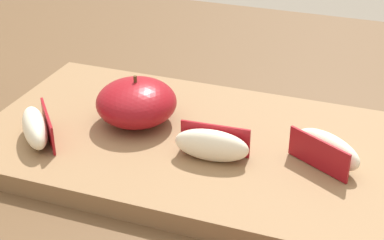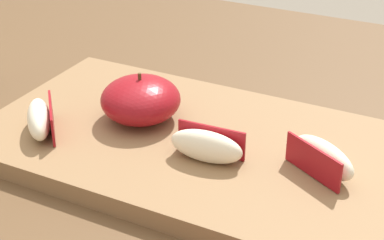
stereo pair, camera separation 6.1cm
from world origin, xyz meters
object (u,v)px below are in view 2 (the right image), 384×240
object	(u,v)px
apple_half_skin_up	(141,99)
apple_wedge_near_knife	(40,119)
apple_wedge_middle	(207,146)
apple_wedge_back	(322,158)
cutting_board	(192,145)

from	to	relation	value
apple_half_skin_up	apple_wedge_near_knife	size ratio (longest dim) A/B	1.21
apple_half_skin_up	apple_wedge_middle	distance (m)	0.11
apple_wedge_near_knife	apple_wedge_middle	distance (m)	0.18
apple_wedge_near_knife	apple_wedge_back	bearing A→B (deg)	11.78
cutting_board	apple_wedge_back	bearing A→B (deg)	-1.70
cutting_board	apple_wedge_near_knife	distance (m)	0.16
apple_wedge_back	apple_wedge_near_knife	size ratio (longest dim) A/B	1.06
apple_wedge_back	cutting_board	bearing A→B (deg)	178.30
apple_half_skin_up	apple_wedge_middle	bearing A→B (deg)	-23.47
apple_half_skin_up	apple_wedge_back	distance (m)	0.21
cutting_board	apple_wedge_near_knife	bearing A→B (deg)	-156.51
cutting_board	apple_half_skin_up	distance (m)	0.08
cutting_board	apple_wedge_middle	size ratio (longest dim) A/B	5.91
apple_wedge_middle	cutting_board	bearing A→B (deg)	134.31
cutting_board	apple_half_skin_up	bearing A→B (deg)	171.72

